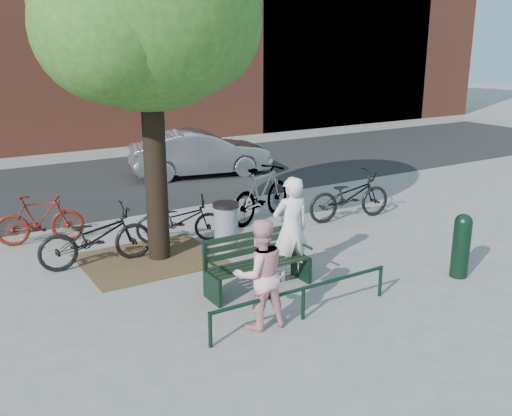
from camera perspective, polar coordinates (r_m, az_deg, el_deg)
ground at (r=9.32m, az=0.28°, el=-8.18°), size 90.00×90.00×0.00m
dirt_pit at (r=10.73m, az=-10.59°, el=-5.04°), size 2.40×2.00×0.02m
road at (r=16.77m, az=-15.35°, el=2.35°), size 40.00×7.00×0.01m
park_bench at (r=9.19m, az=0.02°, el=-5.28°), size 1.74×0.54×0.97m
guard_railing at (r=8.25m, az=4.76°, el=-8.51°), size 3.06×0.06×0.51m
street_tree at (r=10.14m, az=-10.51°, el=19.18°), size 4.20×3.80×6.50m
person_left at (r=9.43m, az=3.50°, el=-2.12°), size 0.70×0.51×1.78m
person_right at (r=7.87m, az=0.37°, el=-6.63°), size 0.84×0.69×1.58m
bollard at (r=10.22m, az=19.85°, el=-3.35°), size 0.30×0.30×1.11m
litter_bin at (r=10.64m, az=-3.00°, el=-2.10°), size 0.49×0.49×1.01m
bicycle_a at (r=10.53m, az=-15.72°, el=-2.78°), size 2.06×0.84×1.06m
bicycle_b at (r=12.02m, az=-20.83°, el=-1.05°), size 1.74×0.86×1.01m
bicycle_c at (r=11.43m, az=-7.61°, el=-1.22°), size 1.84×1.22×0.92m
bicycle_d at (r=12.70m, az=0.55°, el=1.47°), size 2.14×1.33×1.25m
bicycle_e at (r=12.96m, az=9.34°, el=1.19°), size 2.14×0.96×1.09m
parked_car at (r=17.18m, az=-5.59°, el=5.47°), size 4.35×2.27×1.36m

